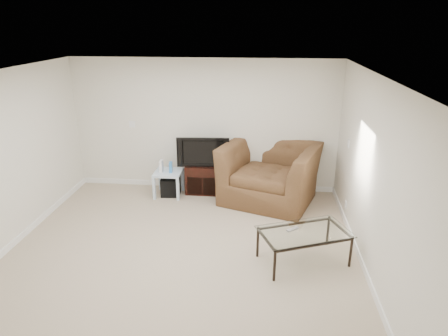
# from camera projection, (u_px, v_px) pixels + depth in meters

# --- Properties ---
(floor) EXTENTS (5.00, 5.00, 0.00)m
(floor) POSITION_uv_depth(u_px,v_px,m) (180.00, 256.00, 5.63)
(floor) COLOR tan
(floor) RESTS_ON ground
(ceiling) EXTENTS (5.00, 5.00, 0.00)m
(ceiling) POSITION_uv_depth(u_px,v_px,m) (172.00, 76.00, 4.76)
(ceiling) COLOR white
(ceiling) RESTS_ON ground
(wall_back) EXTENTS (5.00, 0.02, 2.50)m
(wall_back) POSITION_uv_depth(u_px,v_px,m) (204.00, 126.00, 7.52)
(wall_back) COLOR silver
(wall_back) RESTS_ON ground
(wall_right) EXTENTS (0.02, 5.00, 2.50)m
(wall_right) POSITION_uv_depth(u_px,v_px,m) (374.00, 181.00, 4.96)
(wall_right) COLOR silver
(wall_right) RESTS_ON ground
(plate_back) EXTENTS (0.12, 0.02, 0.12)m
(plate_back) POSITION_uv_depth(u_px,v_px,m) (132.00, 124.00, 7.64)
(plate_back) COLOR white
(plate_back) RESTS_ON wall_back
(plate_right_switch) EXTENTS (0.02, 0.09, 0.13)m
(plate_right_switch) POSITION_uv_depth(u_px,v_px,m) (348.00, 143.00, 6.45)
(plate_right_switch) COLOR white
(plate_right_switch) RESTS_ON wall_right
(plate_right_outlet) EXTENTS (0.02, 0.08, 0.12)m
(plate_right_outlet) POSITION_uv_depth(u_px,v_px,m) (346.00, 204.00, 6.50)
(plate_right_outlet) COLOR white
(plate_right_outlet) RESTS_ON wall_right
(tv_stand) EXTENTS (0.67, 0.47, 0.56)m
(tv_stand) POSITION_uv_depth(u_px,v_px,m) (204.00, 178.00, 7.66)
(tv_stand) COLOR black
(tv_stand) RESTS_ON floor
(dvd_player) EXTENTS (0.37, 0.26, 0.05)m
(dvd_player) POSITION_uv_depth(u_px,v_px,m) (204.00, 170.00, 7.56)
(dvd_player) COLOR black
(dvd_player) RESTS_ON tv_stand
(television) EXTENTS (0.91, 0.24, 0.56)m
(television) POSITION_uv_depth(u_px,v_px,m) (203.00, 151.00, 7.44)
(television) COLOR black
(television) RESTS_ON tv_stand
(side_table) EXTENTS (0.50, 0.50, 0.48)m
(side_table) POSITION_uv_depth(u_px,v_px,m) (169.00, 183.00, 7.51)
(side_table) COLOR white
(side_table) RESTS_ON floor
(subwoofer) EXTENTS (0.37, 0.37, 0.34)m
(subwoofer) POSITION_uv_depth(u_px,v_px,m) (171.00, 186.00, 7.55)
(subwoofer) COLOR black
(subwoofer) RESTS_ON floor
(game_console) EXTENTS (0.05, 0.16, 0.22)m
(game_console) POSITION_uv_depth(u_px,v_px,m) (161.00, 166.00, 7.39)
(game_console) COLOR white
(game_console) RESTS_ON side_table
(game_case) EXTENTS (0.06, 0.14, 0.19)m
(game_case) POSITION_uv_depth(u_px,v_px,m) (171.00, 167.00, 7.38)
(game_case) COLOR #337FCC
(game_case) RESTS_ON side_table
(recliner) EXTENTS (1.87, 1.52, 1.41)m
(recliner) POSITION_uv_depth(u_px,v_px,m) (270.00, 164.00, 7.17)
(recliner) COLOR #472C1E
(recliner) RESTS_ON floor
(coffee_table) EXTENTS (1.35, 1.07, 0.46)m
(coffee_table) POSITION_uv_depth(u_px,v_px,m) (303.00, 247.00, 5.43)
(coffee_table) COLOR black
(coffee_table) RESTS_ON floor
(remote) EXTENTS (0.18, 0.16, 0.02)m
(remote) POSITION_uv_depth(u_px,v_px,m) (293.00, 229.00, 5.38)
(remote) COLOR #B2B2B7
(remote) RESTS_ON coffee_table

